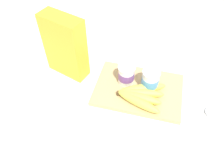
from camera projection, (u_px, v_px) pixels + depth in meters
ground_plane at (138, 91)px, 0.91m from camera, size 2.40×2.40×0.00m
cutting_board at (138, 90)px, 0.90m from camera, size 0.34×0.24×0.02m
cereal_box at (65, 46)px, 0.89m from camera, size 0.19×0.12×0.27m
yogurt_cup_front at (126, 75)px, 0.89m from camera, size 0.07×0.07×0.08m
yogurt_cup_back at (150, 80)px, 0.86m from camera, size 0.07×0.07×0.09m
banana_bunch at (140, 95)px, 0.85m from camera, size 0.19×0.16×0.04m
spoon at (206, 106)px, 0.85m from camera, size 0.05×0.13×0.01m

